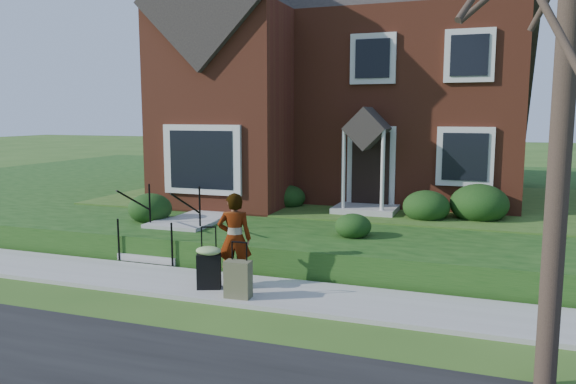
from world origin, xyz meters
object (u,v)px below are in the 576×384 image
at_px(suitcase_olive, 238,279).
at_px(suitcase_black, 209,265).
at_px(woman, 235,239).
at_px(front_steps, 170,235).

bearing_deg(suitcase_olive, suitcase_black, 155.41).
xyz_separation_m(woman, suitcase_olive, (0.38, -0.67, -0.52)).
relative_size(front_steps, suitcase_olive, 2.11).
relative_size(woman, suitcase_olive, 1.76).
relative_size(woman, suitcase_black, 1.51).
xyz_separation_m(front_steps, woman, (2.39, -1.69, 0.45)).
height_order(suitcase_black, suitcase_olive, suitcase_black).
xyz_separation_m(front_steps, suitcase_olive, (2.77, -2.37, -0.07)).
relative_size(suitcase_black, suitcase_olive, 1.17).
relative_size(front_steps, woman, 1.19).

